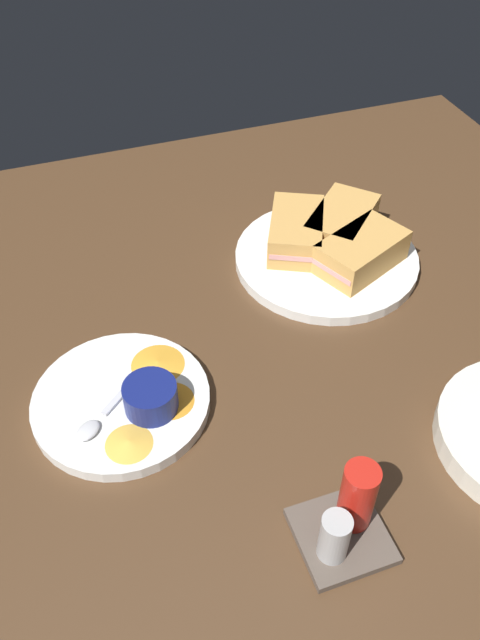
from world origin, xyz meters
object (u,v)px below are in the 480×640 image
at_px(sandwich_half_extra, 296,231).
at_px(condiment_caddy, 347,518).
at_px(spoon_by_dark_ramekin, 322,250).
at_px(plate_sandwich_main, 326,258).
at_px(sandwich_half_far, 342,223).
at_px(plate_chips_companion, 121,401).
at_px(ramekin_light_gravy, 150,396).
at_px(ramekin_dark_sauce, 293,228).
at_px(spoon_by_gravy_ramekin, 95,423).
at_px(sandwich_half_near, 361,252).

xyz_separation_m(sandwich_half_extra, condiment_caddy, (0.13, 0.44, -0.01)).
bearing_deg(spoon_by_dark_ramekin, plate_sandwich_main, 117.61).
bearing_deg(plate_sandwich_main, sandwich_half_far, -138.21).
height_order(plate_sandwich_main, plate_chips_companion, same).
xyz_separation_m(plate_sandwich_main, ramekin_light_gravy, (0.31, 0.19, 0.03)).
relative_size(ramekin_dark_sauce, spoon_by_dark_ramekin, 0.70).
xyz_separation_m(spoon_by_dark_ramekin, plate_chips_companion, (0.34, 0.17, -0.01)).
bearing_deg(ramekin_light_gravy, spoon_by_dark_ramekin, -147.05).
xyz_separation_m(sandwich_half_far, spoon_by_dark_ramekin, (0.04, 0.03, -0.02)).
height_order(ramekin_dark_sauce, spoon_by_gravy_ramekin, ramekin_dark_sauce).
xyz_separation_m(plate_sandwich_main, condiment_caddy, (0.17, 0.41, 0.03)).
distance_m(sandwich_half_near, ramekin_light_gravy, 0.38).
distance_m(plate_sandwich_main, sandwich_half_far, 0.06).
bearing_deg(sandwich_half_far, sandwich_half_near, 86.79).
height_order(plate_sandwich_main, sandwich_half_far, sandwich_half_far).
distance_m(sandwich_half_extra, plate_chips_companion, 0.37).
xyz_separation_m(plate_sandwich_main, sandwich_half_extra, (0.03, -0.04, 0.03)).
bearing_deg(sandwich_half_near, spoon_by_dark_ramekin, -50.38).
distance_m(sandwich_half_near, ramekin_dark_sauce, 0.11).
height_order(sandwich_half_extra, condiment_caddy, condiment_caddy).
bearing_deg(plate_sandwich_main, sandwich_half_extra, -48.21).
relative_size(sandwich_half_extra, ramekin_light_gravy, 2.37).
bearing_deg(ramekin_light_gravy, ramekin_dark_sauce, -139.03).
bearing_deg(plate_sandwich_main, spoon_by_dark_ramekin, -62.39).
distance_m(sandwich_half_near, condiment_caddy, 0.42).
xyz_separation_m(sandwich_half_extra, spoon_by_dark_ramekin, (-0.03, 0.03, -0.02)).
xyz_separation_m(sandwich_half_far, condiment_caddy, (0.21, 0.44, -0.01)).
relative_size(sandwich_half_extra, spoon_by_gravy_ramekin, 1.78).
bearing_deg(spoon_by_dark_ramekin, ramekin_light_gravy, 32.95).
height_order(sandwich_half_near, ramekin_dark_sauce, sandwich_half_near).
height_order(ramekin_dark_sauce, plate_chips_companion, ramekin_dark_sauce).
xyz_separation_m(plate_sandwich_main, sandwich_half_far, (-0.04, -0.03, 0.03)).
relative_size(sandwich_half_extra, plate_chips_companion, 0.70).
xyz_separation_m(sandwich_half_extra, ramekin_light_gravy, (0.28, 0.23, -0.00)).
distance_m(sandwich_half_far, ramekin_light_gravy, 0.42).
bearing_deg(sandwich_half_far, spoon_by_dark_ramekin, 31.30).
xyz_separation_m(sandwich_half_near, sandwich_half_far, (-0.00, -0.07, 0.00)).
bearing_deg(condiment_caddy, sandwich_half_near, -118.80).
distance_m(plate_sandwich_main, sandwich_half_extra, 0.06).
bearing_deg(spoon_by_gravy_ramekin, sandwich_half_near, -159.25).
height_order(sandwich_half_near, spoon_by_dark_ramekin, sandwich_half_near).
relative_size(sandwich_half_far, condiment_caddy, 1.54).
relative_size(sandwich_half_near, spoon_by_gravy_ramekin, 1.78).
distance_m(plate_chips_companion, ramekin_light_gravy, 0.05).
bearing_deg(plate_chips_companion, sandwich_half_far, -152.50).
xyz_separation_m(plate_sandwich_main, spoon_by_gravy_ramekin, (0.38, 0.20, 0.01)).
relative_size(sandwich_half_extra, condiment_caddy, 1.58).
bearing_deg(plate_chips_companion, spoon_by_dark_ramekin, -153.00).
relative_size(spoon_by_gravy_ramekin, condiment_caddy, 0.89).
height_order(plate_sandwich_main, ramekin_light_gravy, ramekin_light_gravy).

